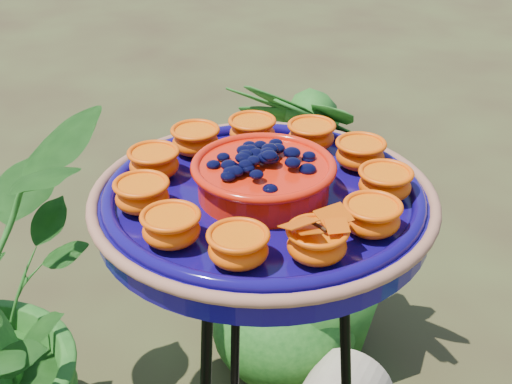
# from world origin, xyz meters

# --- Properties ---
(feeder_dish) EXTENTS (0.51, 0.51, 0.11)m
(feeder_dish) POSITION_xyz_m (0.07, -0.04, 1.00)
(feeder_dish) COLOR #0F0752
(feeder_dish) RESTS_ON tripod_stand
(shrub_back_right) EXTENTS (0.69, 0.69, 0.89)m
(shrub_back_right) POSITION_xyz_m (0.51, 0.65, 0.45)
(shrub_back_right) COLOR #174913
(shrub_back_right) RESTS_ON ground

